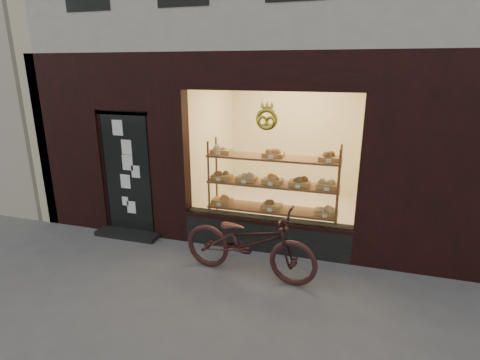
% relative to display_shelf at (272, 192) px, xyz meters
% --- Properties ---
extents(ground, '(90.00, 90.00, 0.00)m').
position_rel_display_shelf_xyz_m(ground, '(-0.45, -2.55, -0.85)').
color(ground, '#5F5F5F').
extents(display_shelf, '(2.20, 0.45, 1.70)m').
position_rel_display_shelf_xyz_m(display_shelf, '(0.00, 0.00, 0.00)').
color(display_shelf, brown).
rests_on(display_shelf, ground).
extents(bicycle, '(2.03, 0.89, 1.04)m').
position_rel_display_shelf_xyz_m(bicycle, '(-0.05, -1.26, -0.34)').
color(bicycle, '#341919').
rests_on(bicycle, ground).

